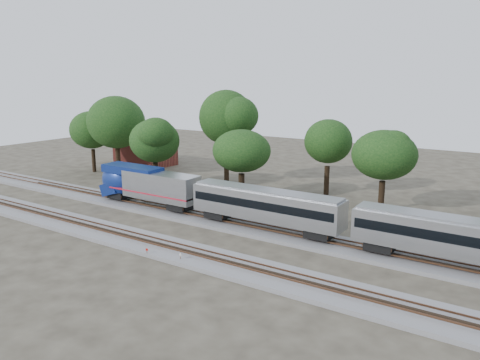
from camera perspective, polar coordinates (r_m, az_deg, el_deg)
name	(u,v)px	position (r m, az deg, el deg)	size (l,w,h in m)	color
ground	(173,234)	(51.97, -8.13, -6.57)	(160.00, 160.00, 0.00)	#383328
track_far	(207,219)	(56.30, -4.10, -4.74)	(160.00, 5.00, 0.73)	slate
track_near	(147,243)	(49.16, -11.23, -7.56)	(160.00, 5.00, 0.73)	slate
switch_stand_red	(147,251)	(45.95, -11.29, -8.54)	(0.28, 0.06, 0.87)	#512D19
switch_stand_white	(180,257)	(44.03, -7.27, -9.27)	(0.29, 0.14, 0.96)	#512D19
switch_lever	(175,259)	(44.92, -7.93, -9.48)	(0.50, 0.30, 0.30)	#512D19
brick_building	(145,151)	(92.96, -11.47, 3.43)	(11.13, 8.18, 5.14)	maroon
tree_0	(92,130)	(87.59, -17.63, 5.84)	(7.71, 7.71, 10.87)	black
tree_1	(116,122)	(83.17, -14.88, 6.81)	(9.37, 9.37, 13.21)	black
tree_2	(154,141)	(72.15, -10.38, 4.70)	(7.46, 7.46, 10.52)	black
tree_3	(226,117)	(73.94, -1.69, 7.64)	(10.78, 10.78, 15.20)	black
tree_4	(242,151)	(63.99, 0.19, 3.55)	(7.04, 7.04, 9.93)	black
tree_5	(328,141)	(68.09, 10.70, 4.64)	(7.95, 7.95, 11.20)	black
tree_6	(384,155)	(61.29, 17.16, 2.93)	(7.40, 7.40, 10.43)	black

